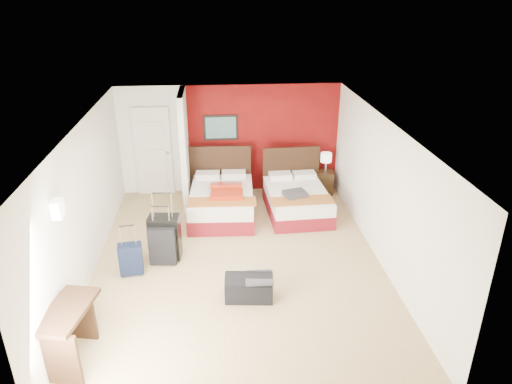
{
  "coord_description": "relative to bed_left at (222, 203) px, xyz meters",
  "views": [
    {
      "loc": [
        -0.32,
        -7.14,
        4.57
      ],
      "look_at": [
        0.38,
        0.8,
        1.0
      ],
      "focal_mm": 33.15,
      "sensor_mm": 36.0,
      "label": 1
    }
  ],
  "objects": [
    {
      "name": "suitcase_black",
      "position": [
        -1.04,
        -1.63,
        0.12
      ],
      "size": [
        0.56,
        0.38,
        0.8
      ],
      "primitive_type": "cube",
      "rotation": [
        0.0,
        0.0,
        -0.09
      ],
      "color": "black",
      "rests_on": "ground"
    },
    {
      "name": "room_walls",
      "position": [
        -1.16,
        -0.47,
        0.97
      ],
      "size": [
        5.02,
        6.52,
        2.5
      ],
      "color": "white",
      "rests_on": "ground"
    },
    {
      "name": "bed_left",
      "position": [
        0.0,
        0.0,
        0.0
      ],
      "size": [
        1.41,
        1.95,
        0.56
      ],
      "primitive_type": "cube",
      "rotation": [
        0.0,
        0.0,
        -0.05
      ],
      "color": "white",
      "rests_on": "ground"
    },
    {
      "name": "red_suitcase_open",
      "position": [
        0.1,
        -0.1,
        0.34
      ],
      "size": [
        0.7,
        0.93,
        0.11
      ],
      "primitive_type": "cube",
      "rotation": [
        0.0,
        0.0,
        -0.06
      ],
      "color": "#AF260F",
      "rests_on": "bed_left"
    },
    {
      "name": "suitcase_navy",
      "position": [
        -1.58,
        -2.09,
        -0.01
      ],
      "size": [
        0.41,
        0.28,
        0.54
      ],
      "primitive_type": "cube",
      "rotation": [
        0.0,
        0.0,
        0.13
      ],
      "color": "#111A33",
      "rests_on": "ground"
    },
    {
      "name": "ground",
      "position": [
        0.24,
        -1.89,
        -0.28
      ],
      "size": [
        6.5,
        6.5,
        0.0
      ],
      "primitive_type": "plane",
      "color": "#D4BA82",
      "rests_on": "ground"
    },
    {
      "name": "red_accent_panel",
      "position": [
        0.99,
        1.34,
        0.97
      ],
      "size": [
        3.5,
        0.04,
        2.5
      ],
      "primitive_type": "cube",
      "color": "maroon",
      "rests_on": "ground"
    },
    {
      "name": "table_lamp",
      "position": [
        2.42,
        0.94,
        0.48
      ],
      "size": [
        0.26,
        0.26,
        0.45
      ],
      "primitive_type": "cylinder",
      "rotation": [
        0.0,
        0.0,
        -0.03
      ],
      "color": "white",
      "rests_on": "nightstand"
    },
    {
      "name": "desk",
      "position": [
        -2.03,
        -4.05,
        0.13
      ],
      "size": [
        0.68,
        1.06,
        0.82
      ],
      "primitive_type": "cube",
      "rotation": [
        0.0,
        0.0,
        -0.21
      ],
      "color": "black",
      "rests_on": "ground"
    },
    {
      "name": "suitcase_charcoal",
      "position": [
        -1.06,
        -1.77,
        0.06
      ],
      "size": [
        0.49,
        0.33,
        0.69
      ],
      "primitive_type": "cube",
      "rotation": [
        0.0,
        0.0,
        -0.1
      ],
      "color": "black",
      "rests_on": "ground"
    },
    {
      "name": "partition_wall",
      "position": [
        -0.76,
        0.72,
        0.97
      ],
      "size": [
        0.12,
        1.2,
        2.5
      ],
      "primitive_type": "cube",
      "color": "silver",
      "rests_on": "ground"
    },
    {
      "name": "bed_right",
      "position": [
        1.6,
        -0.04,
        -0.02
      ],
      "size": [
        1.31,
        1.81,
        0.53
      ],
      "primitive_type": "cube",
      "rotation": [
        0.0,
        0.0,
        0.04
      ],
      "color": "silver",
      "rests_on": "ground"
    },
    {
      "name": "jacket_bundle",
      "position": [
        1.5,
        -0.34,
        0.3
      ],
      "size": [
        0.52,
        0.45,
        0.11
      ],
      "primitive_type": "cube",
      "rotation": [
        0.0,
        0.0,
        0.25
      ],
      "color": "#3E3E43",
      "rests_on": "bed_right"
    },
    {
      "name": "jacket_draped",
      "position": [
        0.51,
        -2.98,
        0.12
      ],
      "size": [
        0.43,
        0.36,
        0.06
      ],
      "primitive_type": "cube",
      "rotation": [
        0.0,
        0.0,
        -0.01
      ],
      "color": "#3B3B40",
      "rests_on": "duffel_bag"
    },
    {
      "name": "duffel_bag",
      "position": [
        0.36,
        -2.93,
        -0.1
      ],
      "size": [
        0.78,
        0.47,
        0.37
      ],
      "primitive_type": "cube",
      "rotation": [
        0.0,
        0.0,
        -0.1
      ],
      "color": "black",
      "rests_on": "ground"
    },
    {
      "name": "nightstand",
      "position": [
        2.42,
        0.94,
        -0.01
      ],
      "size": [
        0.43,
        0.43,
        0.54
      ],
      "primitive_type": "cube",
      "rotation": [
        0.0,
        0.0,
        -0.14
      ],
      "color": "#301F10",
      "rests_on": "ground"
    },
    {
      "name": "entry_door",
      "position": [
        -1.51,
        1.31,
        0.74
      ],
      "size": [
        0.82,
        0.06,
        2.05
      ],
      "primitive_type": "cube",
      "color": "silver",
      "rests_on": "ground"
    }
  ]
}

